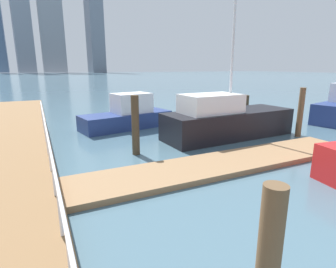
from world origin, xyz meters
name	(u,v)px	position (x,y,z in m)	size (l,w,h in m)	color
ground_plane	(97,121)	(0.00, 20.00, 0.00)	(300.00, 300.00, 0.00)	#476675
floating_dock	(222,164)	(2.28, 9.77, 0.09)	(11.56, 2.00, 0.18)	#93704C
boardwalk_railing	(58,193)	(-3.15, 7.32, 1.24)	(0.06, 24.55, 1.08)	white
dock_piling_2	(268,263)	(-0.95, 4.60, 1.04)	(0.29, 0.29, 2.08)	brown
dock_piling_3	(300,112)	(8.24, 11.55, 1.20)	(0.27, 0.27, 2.41)	brown
dock_piling_4	(246,109)	(8.27, 15.45, 0.84)	(0.33, 0.33, 1.68)	#473826
dock_piling_5	(135,125)	(0.02, 12.36, 1.17)	(0.30, 0.30, 2.34)	#473826
moored_boat_0	(226,120)	(4.84, 12.98, 0.87)	(6.74, 2.43, 9.88)	black
moored_boat_2	(128,115)	(1.22, 17.14, 0.70)	(5.33, 2.69, 1.94)	navy
skyline_tower_2	(20,7)	(-6.65, 181.23, 34.84)	(9.11, 11.74, 69.68)	gray
skyline_tower_3	(49,7)	(8.50, 182.55, 36.50)	(13.07, 7.66, 72.99)	#8C939E
skyline_tower_4	(94,22)	(30.04, 166.77, 27.44)	(7.62, 12.47, 54.89)	slate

